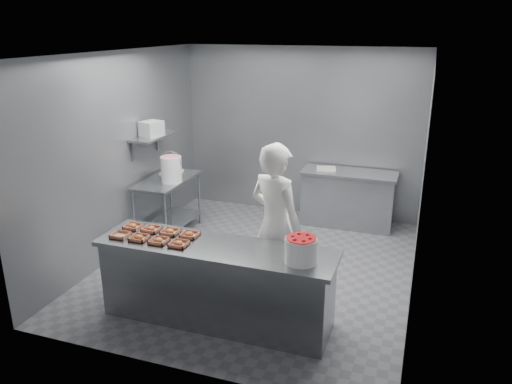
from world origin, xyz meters
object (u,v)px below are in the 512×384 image
tray_0 (120,235)px  appliance (151,129)px  tray_1 (139,238)px  tray_3 (179,244)px  tray_4 (133,226)px  tray_2 (159,241)px  worker (276,225)px  service_counter (216,283)px  glaze_bucket (171,169)px  back_counter (348,198)px  tray_6 (170,232)px  prep_table (168,198)px  strawberry_tub (301,249)px  tray_5 (151,229)px  tray_7 (190,235)px

tray_0 → appliance: bearing=110.0°
tray_1 → tray_3: bearing=0.0°
tray_1 → tray_4: 0.35m
tray_1 → tray_2: (0.24, 0.00, 0.00)m
tray_2 → worker: (1.09, 0.73, 0.04)m
service_counter → glaze_bucket: (-1.51, 1.86, 0.65)m
back_counter → tray_6: (-1.51, -3.12, 0.47)m
tray_2 → glaze_bucket: glaze_bucket is taller
back_counter → tray_4: tray_4 is taller
prep_table → glaze_bucket: 0.54m
back_counter → glaze_bucket: bearing=-150.0°
tray_0 → strawberry_tub: strawberry_tub is taller
tray_2 → tray_5: 0.35m
tray_2 → tray_4: size_ratio=1.00×
worker → glaze_bucket: worker is taller
tray_0 → tray_3: bearing=-0.0°
strawberry_tub → tray_0: bearing=-178.6°
prep_table → tray_5: (0.80, -1.82, 0.33)m
tray_4 → service_counter: bearing=-6.7°
tray_3 → glaze_bucket: size_ratio=0.40×
tray_4 → appliance: (-0.73, 1.77, 0.75)m
tray_3 → tray_5: bearing=151.9°
service_counter → strawberry_tub: bearing=-4.8°
prep_table → tray_7: (1.28, -1.82, 0.33)m
prep_table → strawberry_tub: (2.60, -2.03, 0.45)m
tray_7 → appliance: appliance is taller
tray_5 → tray_4: bearing=180.0°
back_counter → tray_2: bearing=-114.0°
strawberry_tub → appliance: bearing=144.5°
tray_2 → strawberry_tub: strawberry_tub is taller
worker → appliance: worker is taller
tray_0 → prep_table: bearing=105.3°
service_counter → tray_7: size_ratio=13.88×
tray_6 → tray_4: bearing=180.0°
service_counter → appliance: appliance is taller
tray_3 → strawberry_tub: 1.32m
tray_6 → strawberry_tub: strawberry_tub is taller
glaze_bucket → tray_3: bearing=-60.0°
tray_4 → glaze_bucket: bearing=103.8°
glaze_bucket → tray_5: bearing=-69.0°
back_counter → tray_6: tray_6 is taller
tray_4 → tray_3: bearing=-19.6°
strawberry_tub → tray_3: bearing=-177.9°
tray_4 → appliance: size_ratio=0.65×
tray_2 → tray_6: same height
tray_2 → tray_3: size_ratio=1.00×
tray_7 → worker: 0.97m
back_counter → tray_3: size_ratio=8.01×
tray_2 → tray_6: 0.26m
prep_table → worker: (2.13, -1.35, 0.37)m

